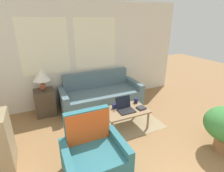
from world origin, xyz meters
TOP-DOWN VIEW (x-y plane):
  - wall_back at (-0.00, 3.80)m, footprint 6.03×0.06m
  - rug at (0.59, 2.73)m, footprint 1.65×1.92m
  - couch at (0.49, 3.35)m, footprint 2.07×0.87m
  - armchair at (-0.40, 1.31)m, footprint 0.87×0.70m
  - side_table at (-0.87, 3.47)m, footprint 0.45×0.45m
  - table_lamp at (-0.87, 3.47)m, footprint 0.38×0.38m
  - coffee_table at (0.59, 2.18)m, footprint 0.92×0.60m
  - laptop at (0.58, 2.17)m, footprint 0.33×0.32m
  - cup_navy at (0.96, 2.37)m, footprint 0.09×0.09m
  - cup_yellow at (0.56, 2.38)m, footprint 0.10×0.10m
  - cup_white at (0.41, 2.34)m, footprint 0.09×0.09m
  - book_red at (0.91, 2.09)m, footprint 0.18×0.18m

SIDE VIEW (x-z plane):
  - rug at x=0.59m, z-range 0.00..0.01m
  - couch at x=0.49m, z-range -0.17..0.69m
  - armchair at x=-0.40m, z-range -0.19..0.75m
  - side_table at x=-0.87m, z-range 0.00..0.60m
  - coffee_table at x=0.59m, z-range 0.16..0.57m
  - book_red at x=0.91m, z-range 0.41..0.45m
  - cup_yellow at x=0.56m, z-range 0.41..0.49m
  - cup_white at x=0.41m, z-range 0.41..0.51m
  - cup_navy at x=0.96m, z-range 0.41..0.51m
  - laptop at x=0.58m, z-range 0.34..0.60m
  - table_lamp at x=-0.87m, z-range 0.70..1.21m
  - wall_back at x=0.00m, z-range 0.01..2.61m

